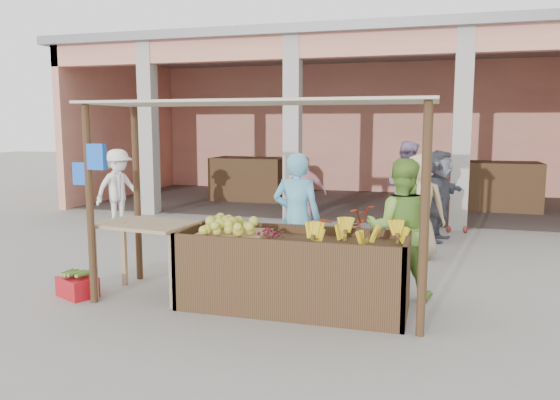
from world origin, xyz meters
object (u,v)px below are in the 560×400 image
(fruit_stall, at_px, (293,275))
(red_crate, at_px, (78,287))
(vendor_blue, at_px, (297,214))
(vendor_green, at_px, (400,225))
(side_table, at_px, (146,234))
(motorcycle, at_px, (335,233))

(fruit_stall, bearing_deg, red_crate, -173.27)
(vendor_blue, relative_size, vendor_green, 1.04)
(red_crate, xyz_separation_m, vendor_green, (3.83, 1.12, 0.78))
(side_table, distance_m, vendor_green, 3.13)
(fruit_stall, relative_size, side_table, 2.11)
(vendor_green, xyz_separation_m, motorcycle, (-1.04, 1.34, -0.42))
(vendor_blue, height_order, vendor_green, vendor_blue)
(vendor_blue, bearing_deg, side_table, 30.73)
(fruit_stall, relative_size, red_crate, 5.49)
(side_table, distance_m, motorcycle, 2.96)
(fruit_stall, distance_m, vendor_blue, 1.20)
(fruit_stall, bearing_deg, vendor_blue, 102.05)
(red_crate, height_order, vendor_green, vendor_green)
(fruit_stall, relative_size, motorcycle, 1.41)
(vendor_blue, relative_size, motorcycle, 1.02)
(red_crate, relative_size, vendor_blue, 0.25)
(fruit_stall, xyz_separation_m, vendor_green, (1.15, 0.80, 0.50))
(side_table, height_order, vendor_green, vendor_green)
(vendor_green, bearing_deg, motorcycle, -55.34)
(vendor_blue, bearing_deg, motorcycle, -109.75)
(fruit_stall, height_order, vendor_green, vendor_green)
(red_crate, bearing_deg, vendor_blue, 53.67)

